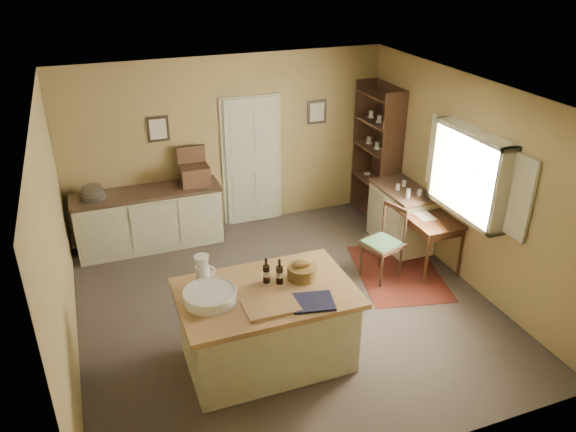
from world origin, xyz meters
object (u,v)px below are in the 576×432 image
at_px(right_cabinet, 401,216).
at_px(shelving_unit, 379,152).
at_px(sideboard, 150,217).
at_px(writing_desk, 427,221).
at_px(work_island, 266,324).
at_px(desk_chair, 382,244).

distance_m(right_cabinet, shelving_unit, 1.23).
relative_size(sideboard, writing_desk, 2.14).
relative_size(work_island, right_cabinet, 1.72).
height_order(desk_chair, shelving_unit, shelving_unit).
distance_m(sideboard, shelving_unit, 3.75).
distance_m(work_island, right_cabinet, 3.29).
height_order(sideboard, desk_chair, sideboard).
relative_size(sideboard, shelving_unit, 0.98).
bearing_deg(sideboard, shelving_unit, -3.10).
bearing_deg(shelving_unit, right_cabinet, -98.54).
bearing_deg(shelving_unit, sideboard, 176.90).
xyz_separation_m(work_island, right_cabinet, (2.75, 1.81, -0.02)).
distance_m(work_island, writing_desk, 2.99).
bearing_deg(desk_chair, writing_desk, -11.23).
relative_size(right_cabinet, shelving_unit, 0.49).
bearing_deg(sideboard, writing_desk, -28.21).
distance_m(work_island, shelving_unit, 4.12).
xyz_separation_m(sideboard, right_cabinet, (3.54, -1.24, -0.02)).
bearing_deg(writing_desk, work_island, -157.14).
distance_m(work_island, desk_chair, 2.28).
bearing_deg(right_cabinet, desk_chair, -135.07).
relative_size(work_island, sideboard, 0.86).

